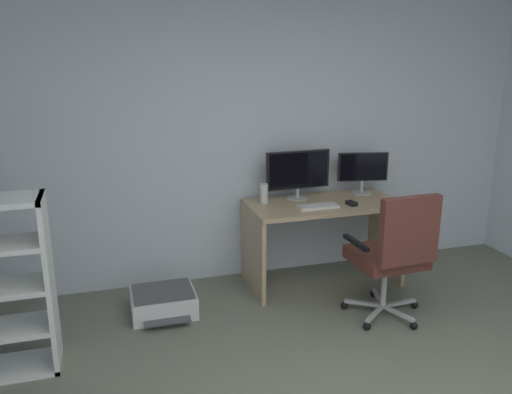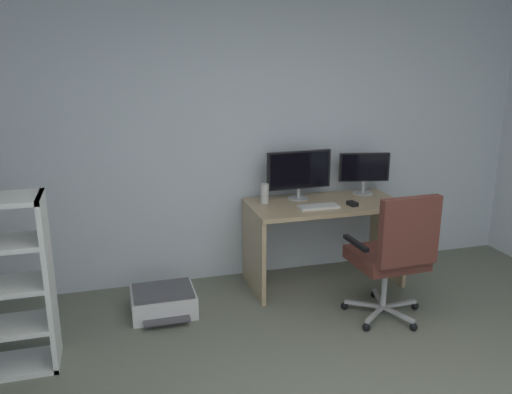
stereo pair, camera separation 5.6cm
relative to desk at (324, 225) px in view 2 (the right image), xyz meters
The scene contains 9 objects.
wall_back 1.11m from the desk, 144.16° to the left, with size 5.31×0.10×2.77m, color silver.
desk is the anchor object (origin of this frame).
monitor_main 0.52m from the desk, 136.92° to the left, with size 0.59×0.18×0.43m.
monitor_secondary 0.65m from the desk, 20.62° to the left, with size 0.45×0.18×0.38m.
keyboard 0.28m from the desk, 129.67° to the right, with size 0.34×0.13×0.02m, color silver.
computer_mouse 0.33m from the desk, 39.89° to the right, with size 0.06×0.10×0.03m, color black.
desktop_speaker 0.60m from the desk, 166.59° to the left, with size 0.07×0.07×0.17m, color silver.
office_chair 0.84m from the desk, 74.59° to the right, with size 0.63×0.63×1.04m.
printer 1.52m from the desk, behind, with size 0.50×0.48×0.20m.
Camera 2 is at (-1.18, -1.71, 2.02)m, focal length 37.00 mm.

